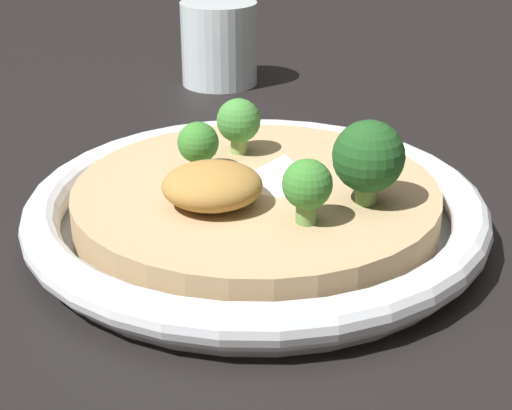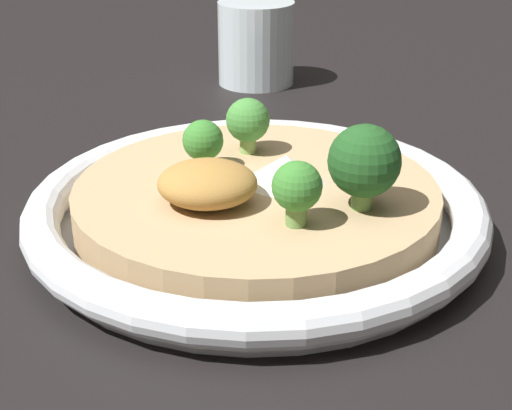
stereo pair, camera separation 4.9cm
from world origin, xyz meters
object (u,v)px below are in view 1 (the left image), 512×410
(broccoli_left, at_px, (198,144))
(broccoli_back, at_px, (239,122))
(risotto_bowl, at_px, (256,209))
(drinking_glass, at_px, (219,44))
(broccoli_front, at_px, (307,187))
(broccoli_front_right, at_px, (368,158))

(broccoli_left, xyz_separation_m, broccoli_back, (0.03, 0.03, 0.00))
(risotto_bowl, xyz_separation_m, drinking_glass, (-0.01, 0.33, 0.02))
(broccoli_front, bearing_deg, broccoli_left, 126.60)
(risotto_bowl, distance_m, broccoli_front_right, 0.08)
(broccoli_left, distance_m, broccoli_back, 0.04)
(broccoli_front, relative_size, broccoli_back, 0.99)
(broccoli_back, bearing_deg, risotto_bowl, -82.53)
(broccoli_front, bearing_deg, drinking_glass, 95.18)
(broccoli_left, relative_size, broccoli_back, 0.86)
(broccoli_left, bearing_deg, broccoli_front_right, -30.20)
(broccoli_left, bearing_deg, drinking_glass, 85.56)
(drinking_glass, bearing_deg, broccoli_back, -89.24)
(broccoli_back, distance_m, drinking_glass, 0.28)
(broccoli_left, relative_size, broccoli_front, 0.87)
(risotto_bowl, height_order, drinking_glass, drinking_glass)
(broccoli_front, distance_m, broccoli_front_right, 0.04)
(drinking_glass, bearing_deg, broccoli_front_right, -78.59)
(risotto_bowl, height_order, broccoli_front, broccoli_front)
(broccoli_front_right, bearing_deg, broccoli_front, -149.31)
(risotto_bowl, relative_size, broccoli_back, 7.59)
(broccoli_front, bearing_deg, broccoli_back, 106.07)
(risotto_bowl, xyz_separation_m, broccoli_back, (-0.01, 0.06, 0.04))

